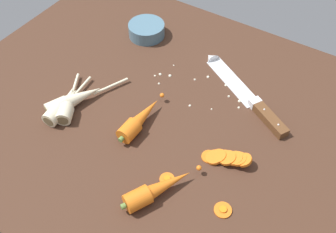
{
  "coord_description": "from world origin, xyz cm",
  "views": [
    {
      "loc": [
        33.86,
        -55.61,
        74.82
      ],
      "look_at": [
        0.0,
        -2.0,
        1.5
      ],
      "focal_mm": 41.84,
      "sensor_mm": 36.0,
      "label": 1
    }
  ],
  "objects_px": {
    "parsnip_front": "(68,104)",
    "carrot_slice_stray_mid": "(223,210)",
    "carrot_slice_stray_near": "(167,179)",
    "chefs_knife": "(242,90)",
    "prep_bowl": "(146,30)",
    "whole_carrot": "(139,120)",
    "carrot_slice_stack": "(226,158)",
    "parsnip_mid_left": "(75,100)",
    "parsnip_mid_right": "(63,105)",
    "whole_carrot_second": "(156,190)"
  },
  "relations": [
    {
      "from": "chefs_knife",
      "to": "parsnip_front",
      "type": "distance_m",
      "value": 0.46
    },
    {
      "from": "chefs_knife",
      "to": "parsnip_mid_right",
      "type": "height_order",
      "value": "parsnip_mid_right"
    },
    {
      "from": "chefs_knife",
      "to": "prep_bowl",
      "type": "xyz_separation_m",
      "value": [
        -0.35,
        0.07,
        0.01
      ]
    },
    {
      "from": "whole_carrot_second",
      "to": "prep_bowl",
      "type": "relative_size",
      "value": 1.61
    },
    {
      "from": "parsnip_mid_left",
      "to": "carrot_slice_stack",
      "type": "height_order",
      "value": "parsnip_mid_left"
    },
    {
      "from": "chefs_knife",
      "to": "parsnip_front",
      "type": "bearing_deg",
      "value": -139.85
    },
    {
      "from": "carrot_slice_stray_near",
      "to": "whole_carrot_second",
      "type": "bearing_deg",
      "value": -89.28
    },
    {
      "from": "parsnip_front",
      "to": "carrot_slice_stack",
      "type": "height_order",
      "value": "parsnip_front"
    },
    {
      "from": "parsnip_mid_right",
      "to": "whole_carrot",
      "type": "bearing_deg",
      "value": 18.31
    },
    {
      "from": "parsnip_mid_right",
      "to": "carrot_slice_stack",
      "type": "xyz_separation_m",
      "value": [
        0.42,
        0.08,
        -0.01
      ]
    },
    {
      "from": "parsnip_mid_right",
      "to": "whole_carrot_second",
      "type": "bearing_deg",
      "value": -12.88
    },
    {
      "from": "carrot_slice_stray_mid",
      "to": "prep_bowl",
      "type": "bearing_deg",
      "value": 139.21
    },
    {
      "from": "chefs_knife",
      "to": "whole_carrot",
      "type": "xyz_separation_m",
      "value": [
        -0.16,
        -0.24,
        0.01
      ]
    },
    {
      "from": "carrot_slice_stray_mid",
      "to": "prep_bowl",
      "type": "height_order",
      "value": "prep_bowl"
    },
    {
      "from": "prep_bowl",
      "to": "whole_carrot_second",
      "type": "bearing_deg",
      "value": -53.53
    },
    {
      "from": "parsnip_front",
      "to": "prep_bowl",
      "type": "xyz_separation_m",
      "value": [
        -0.0,
        0.36,
        0.0
      ]
    },
    {
      "from": "carrot_slice_stack",
      "to": "carrot_slice_stray_mid",
      "type": "bearing_deg",
      "value": -65.52
    },
    {
      "from": "parsnip_front",
      "to": "parsnip_mid_right",
      "type": "relative_size",
      "value": 0.88
    },
    {
      "from": "whole_carrot",
      "to": "parsnip_front",
      "type": "bearing_deg",
      "value": -164.27
    },
    {
      "from": "chefs_knife",
      "to": "carrot_slice_stray_mid",
      "type": "bearing_deg",
      "value": -70.92
    },
    {
      "from": "parsnip_front",
      "to": "carrot_slice_stack",
      "type": "bearing_deg",
      "value": 9.7
    },
    {
      "from": "chefs_knife",
      "to": "carrot_slice_stray_near",
      "type": "distance_m",
      "value": 0.34
    },
    {
      "from": "parsnip_front",
      "to": "carrot_slice_stack",
      "type": "xyz_separation_m",
      "value": [
        0.41,
        0.07,
        -0.01
      ]
    },
    {
      "from": "parsnip_front",
      "to": "whole_carrot",
      "type": "bearing_deg",
      "value": 15.73
    },
    {
      "from": "chefs_knife",
      "to": "carrot_slice_stack",
      "type": "relative_size",
      "value": 2.81
    },
    {
      "from": "parsnip_mid_left",
      "to": "carrot_slice_stack",
      "type": "relative_size",
      "value": 1.95
    },
    {
      "from": "carrot_slice_stack",
      "to": "whole_carrot",
      "type": "bearing_deg",
      "value": -175.38
    },
    {
      "from": "parsnip_front",
      "to": "carrot_slice_stack",
      "type": "relative_size",
      "value": 1.46
    },
    {
      "from": "whole_carrot_second",
      "to": "parsnip_mid_right",
      "type": "xyz_separation_m",
      "value": [
        -0.33,
        0.08,
        -0.0
      ]
    },
    {
      "from": "whole_carrot",
      "to": "carrot_slice_stray_mid",
      "type": "relative_size",
      "value": 4.81
    },
    {
      "from": "parsnip_front",
      "to": "prep_bowl",
      "type": "bearing_deg",
      "value": 90.61
    },
    {
      "from": "carrot_slice_stray_near",
      "to": "prep_bowl",
      "type": "xyz_separation_m",
      "value": [
        -0.33,
        0.4,
        0.02
      ]
    },
    {
      "from": "carrot_slice_stray_mid",
      "to": "carrot_slice_stray_near",
      "type": "bearing_deg",
      "value": 179.6
    },
    {
      "from": "whole_carrot_second",
      "to": "carrot_slice_stray_near",
      "type": "bearing_deg",
      "value": 90.72
    },
    {
      "from": "whole_carrot",
      "to": "parsnip_mid_right",
      "type": "height_order",
      "value": "whole_carrot"
    },
    {
      "from": "chefs_knife",
      "to": "carrot_slice_stray_near",
      "type": "height_order",
      "value": "chefs_knife"
    },
    {
      "from": "whole_carrot",
      "to": "whole_carrot_second",
      "type": "distance_m",
      "value": 0.2
    },
    {
      "from": "parsnip_mid_right",
      "to": "carrot_slice_stack",
      "type": "relative_size",
      "value": 1.65
    },
    {
      "from": "parsnip_front",
      "to": "carrot_slice_stray_mid",
      "type": "distance_m",
      "value": 0.47
    },
    {
      "from": "parsnip_mid_right",
      "to": "parsnip_front",
      "type": "bearing_deg",
      "value": 58.32
    },
    {
      "from": "parsnip_front",
      "to": "parsnip_mid_left",
      "type": "bearing_deg",
      "value": 76.96
    },
    {
      "from": "parsnip_front",
      "to": "parsnip_mid_left",
      "type": "height_order",
      "value": "same"
    },
    {
      "from": "parsnip_front",
      "to": "carrot_slice_stray_near",
      "type": "xyz_separation_m",
      "value": [
        0.33,
        -0.04,
        -0.02
      ]
    },
    {
      "from": "carrot_slice_stack",
      "to": "chefs_knife",
      "type": "bearing_deg",
      "value": 106.14
    },
    {
      "from": "parsnip_mid_right",
      "to": "carrot_slice_stray_near",
      "type": "relative_size",
      "value": 5.45
    },
    {
      "from": "chefs_knife",
      "to": "parsnip_mid_left",
      "type": "xyz_separation_m",
      "value": [
        -0.34,
        -0.27,
        0.01
      ]
    },
    {
      "from": "chefs_knife",
      "to": "parsnip_mid_left",
      "type": "relative_size",
      "value": 1.45
    },
    {
      "from": "carrot_slice_stack",
      "to": "carrot_slice_stray_mid",
      "type": "height_order",
      "value": "carrot_slice_stack"
    },
    {
      "from": "parsnip_mid_left",
      "to": "prep_bowl",
      "type": "height_order",
      "value": "same"
    },
    {
      "from": "chefs_knife",
      "to": "whole_carrot_second",
      "type": "distance_m",
      "value": 0.38
    }
  ]
}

